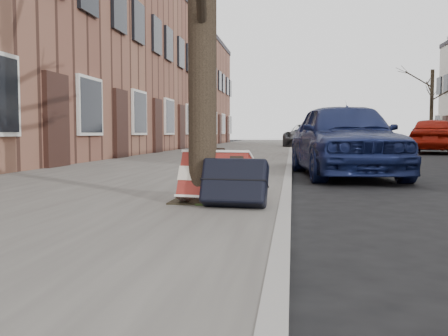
# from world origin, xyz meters

# --- Properties ---
(ground) EXTENTS (120.00, 120.00, 0.00)m
(ground) POSITION_xyz_m (0.00, 0.00, 0.00)
(ground) COLOR black
(ground) RESTS_ON ground
(near_sidewalk) EXTENTS (5.00, 70.00, 0.12)m
(near_sidewalk) POSITION_xyz_m (-3.70, 15.00, 0.06)
(near_sidewalk) COLOR slate
(near_sidewalk) RESTS_ON ground
(house_near) EXTENTS (6.80, 40.00, 7.00)m
(house_near) POSITION_xyz_m (-9.60, 16.00, 3.50)
(house_near) COLOR brown
(house_near) RESTS_ON ground
(dirt_patch) EXTENTS (0.85, 0.85, 0.02)m
(dirt_patch) POSITION_xyz_m (-2.00, 1.20, 0.13)
(dirt_patch) COLOR black
(dirt_patch) RESTS_ON near_sidewalk
(suitcase_red) EXTENTS (0.75, 0.49, 0.54)m
(suitcase_red) POSITION_xyz_m (-1.95, 0.90, 0.39)
(suitcase_red) COLOR maroon
(suitcase_red) RESTS_ON near_sidewalk
(suitcase_navy) EXTENTS (0.66, 0.43, 0.49)m
(suitcase_navy) POSITION_xyz_m (-1.73, 0.69, 0.37)
(suitcase_navy) COLOR black
(suitcase_navy) RESTS_ON near_sidewalk
(car_near_front) EXTENTS (2.21, 4.45, 1.46)m
(car_near_front) POSITION_xyz_m (-0.20, 5.82, 0.73)
(car_near_front) COLOR #162050
(car_near_front) RESTS_ON ground
(car_near_mid) EXTENTS (1.92, 4.00, 1.26)m
(car_near_mid) POSITION_xyz_m (-0.06, 12.70, 0.63)
(car_near_mid) COLOR #B3B6BC
(car_near_mid) RESTS_ON ground
(car_near_back) EXTENTS (2.90, 5.12, 1.35)m
(car_near_back) POSITION_xyz_m (-0.36, 23.99, 0.67)
(car_near_back) COLOR #3C3C41
(car_near_back) RESTS_ON ground
(car_far_back) EXTENTS (3.01, 4.68, 1.48)m
(car_far_back) POSITION_xyz_m (4.62, 17.67, 0.74)
(car_far_back) COLOR #921307
(car_far_back) RESTS_ON ground
(tree_far_c) EXTENTS (0.22, 0.22, 4.57)m
(tree_far_c) POSITION_xyz_m (7.20, 27.96, 2.40)
(tree_far_c) COLOR black
(tree_far_c) RESTS_ON far_sidewalk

